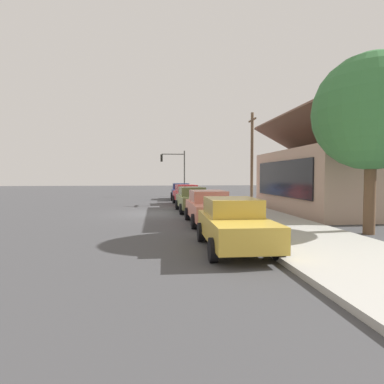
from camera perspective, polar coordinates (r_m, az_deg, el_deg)
name	(u,v)px	position (r m, az deg, el deg)	size (l,w,h in m)	color
ground_plane	(151,214)	(20.14, -7.20, -3.79)	(120.00, 120.00, 0.00)	#424244
sidewalk_curb	(240,211)	(20.82, 8.43, -3.36)	(60.00, 4.20, 0.16)	#B2AFA8
car_navy	(181,191)	(32.14, -1.95, 0.14)	(4.76, 2.13, 1.59)	navy
car_cherry	(187,194)	(26.49, -0.93, -0.42)	(4.50, 2.23, 1.59)	red
car_olive	(192,199)	(21.11, 0.07, -1.24)	(4.76, 2.05, 1.59)	olive
car_coral	(209,207)	(15.81, 3.02, -2.59)	(4.68, 2.10, 1.59)	#EA8C75
car_mustard	(234,223)	(10.35, 7.40, -5.48)	(4.49, 2.10, 1.59)	gold
storefront_building	(341,179)	(22.69, 24.64, 2.04)	(10.82, 8.08, 6.11)	tan
shade_tree	(372,113)	(14.79, 29.05, 12.11)	(4.52, 4.52, 7.07)	brown
traffic_light_main	(175,166)	(37.04, -2.97, 4.63)	(0.37, 2.79, 5.20)	#383833
utility_pole_wooden	(252,156)	(27.30, 10.49, 6.17)	(1.80, 0.24, 7.50)	brown
fire_hydrant_red	(239,214)	(15.51, 8.31, -3.91)	(0.22, 0.22, 0.71)	red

